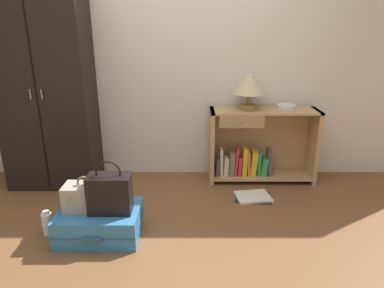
# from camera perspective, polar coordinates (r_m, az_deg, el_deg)

# --- Properties ---
(ground_plane) EXTENTS (9.00, 9.00, 0.00)m
(ground_plane) POSITION_cam_1_polar(r_m,az_deg,el_deg) (2.56, -4.72, -17.75)
(ground_plane) COLOR brown
(back_wall) EXTENTS (6.40, 0.10, 2.60)m
(back_wall) POSITION_cam_1_polar(r_m,az_deg,el_deg) (3.56, -3.42, 15.25)
(back_wall) COLOR silver
(back_wall) RESTS_ON ground_plane
(wardrobe) EXTENTS (0.84, 0.47, 1.91)m
(wardrobe) POSITION_cam_1_polar(r_m,az_deg,el_deg) (3.58, -23.05, 8.28)
(wardrobe) COLOR black
(wardrobe) RESTS_ON ground_plane
(bookshelf) EXTENTS (1.07, 0.33, 0.75)m
(bookshelf) POSITION_cam_1_polar(r_m,az_deg,el_deg) (3.59, 10.62, -0.52)
(bookshelf) COLOR tan
(bookshelf) RESTS_ON ground_plane
(table_lamp) EXTENTS (0.32, 0.32, 0.36)m
(table_lamp) POSITION_cam_1_polar(r_m,az_deg,el_deg) (3.41, 9.34, 9.67)
(table_lamp) COLOR olive
(table_lamp) RESTS_ON bookshelf
(bowl) EXTENTS (0.18, 0.18, 0.04)m
(bowl) POSITION_cam_1_polar(r_m,az_deg,el_deg) (3.56, 15.20, 5.96)
(bowl) COLOR silver
(bowl) RESTS_ON bookshelf
(suitcase_large) EXTENTS (0.61, 0.46, 0.22)m
(suitcase_large) POSITION_cam_1_polar(r_m,az_deg,el_deg) (2.78, -15.08, -12.45)
(suitcase_large) COLOR teal
(suitcase_large) RESTS_ON ground_plane
(train_case) EXTENTS (0.31, 0.20, 0.27)m
(train_case) POSITION_cam_1_polar(r_m,az_deg,el_deg) (2.72, -17.34, -8.33)
(train_case) COLOR #A89E8E
(train_case) RESTS_ON suitcase_large
(handbag) EXTENTS (0.31, 0.17, 0.40)m
(handbag) POSITION_cam_1_polar(r_m,az_deg,el_deg) (2.61, -13.55, -7.91)
(handbag) COLOR black
(handbag) RESTS_ON suitcase_large
(bottle) EXTENTS (0.08, 0.08, 0.20)m
(bottle) POSITION_cam_1_polar(r_m,az_deg,el_deg) (2.94, -22.89, -12.00)
(bottle) COLOR white
(bottle) RESTS_ON ground_plane
(open_book_on_floor) EXTENTS (0.36, 0.30, 0.02)m
(open_book_on_floor) POSITION_cam_1_polar(r_m,az_deg,el_deg) (3.32, 9.89, -8.55)
(open_book_on_floor) COLOR white
(open_book_on_floor) RESTS_ON ground_plane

